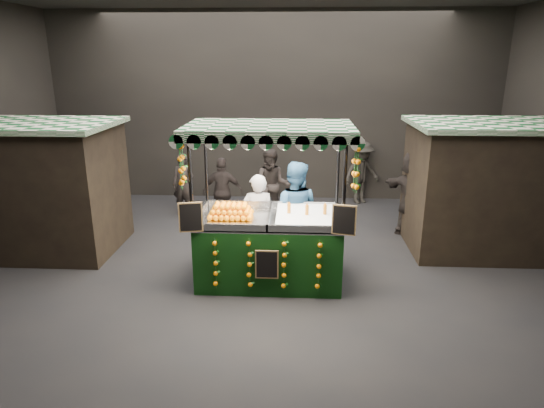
{
  "coord_description": "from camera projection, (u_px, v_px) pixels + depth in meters",
  "views": [
    {
      "loc": [
        0.67,
        -7.78,
        3.76
      ],
      "look_at": [
        0.23,
        0.31,
        1.25
      ],
      "focal_mm": 31.01,
      "sensor_mm": 36.0,
      "label": 1
    }
  ],
  "objects": [
    {
      "name": "shopper_4",
      "position": [
        101.0,
        172.0,
        12.36
      ],
      "size": [
        1.04,
        0.87,
        1.82
      ],
      "rotation": [
        0.0,
        0.0,
        3.54
      ],
      "color": "black",
      "rests_on": "ground"
    },
    {
      "name": "vendor_blue",
      "position": [
        294.0,
        212.0,
        8.89
      ],
      "size": [
        1.08,
        0.92,
        1.96
      ],
      "rotation": [
        0.0,
        0.0,
        2.94
      ],
      "color": "navy",
      "rests_on": "ground"
    },
    {
      "name": "vendor_grey",
      "position": [
        258.0,
        219.0,
        8.85
      ],
      "size": [
        0.68,
        0.5,
        1.74
      ],
      "rotation": [
        0.0,
        0.0,
        3.28
      ],
      "color": "gray",
      "rests_on": "ground"
    },
    {
      "name": "ground",
      "position": [
        259.0,
        274.0,
        8.57
      ],
      "size": [
        12.0,
        12.0,
        0.0
      ],
      "primitive_type": "plane",
      "color": "black",
      "rests_on": "ground"
    },
    {
      "name": "shopper_1",
      "position": [
        272.0,
        186.0,
        11.13
      ],
      "size": [
        0.9,
        0.73,
        1.76
      ],
      "rotation": [
        0.0,
        0.0,
        -0.08
      ],
      "color": "#2E2725",
      "rests_on": "ground"
    },
    {
      "name": "neighbour_stall_right",
      "position": [
        484.0,
        187.0,
        9.38
      ],
      "size": [
        3.0,
        2.2,
        2.6
      ],
      "color": "black",
      "rests_on": "ground"
    },
    {
      "name": "neighbour_stall_left",
      "position": [
        43.0,
        187.0,
        9.37
      ],
      "size": [
        3.0,
        2.2,
        2.6
      ],
      "color": "black",
      "rests_on": "ground"
    },
    {
      "name": "shopper_3",
      "position": [
        362.0,
        173.0,
        12.57
      ],
      "size": [
        1.25,
        1.07,
        1.67
      ],
      "rotation": [
        0.0,
        0.0,
        0.51
      ],
      "color": "black",
      "rests_on": "ground"
    },
    {
      "name": "shopper_2",
      "position": [
        223.0,
        192.0,
        10.93
      ],
      "size": [
        0.94,
        0.4,
        1.6
      ],
      "rotation": [
        0.0,
        0.0,
        3.13
      ],
      "color": "black",
      "rests_on": "ground"
    },
    {
      "name": "shopper_5",
      "position": [
        413.0,
        194.0,
        10.14
      ],
      "size": [
        1.54,
        1.77,
        1.93
      ],
      "rotation": [
        0.0,
        0.0,
        2.22
      ],
      "color": "#292321",
      "rests_on": "ground"
    },
    {
      "name": "juice_stall",
      "position": [
        270.0,
        235.0,
        8.07
      ],
      "size": [
        2.83,
        1.67,
        2.75
      ],
      "color": "black",
      "rests_on": "ground"
    },
    {
      "name": "shopper_0",
      "position": [
        183.0,
        185.0,
        11.64
      ],
      "size": [
        0.62,
        0.47,
        1.54
      ],
      "rotation": [
        0.0,
        0.0,
        -0.19
      ],
      "color": "#2D2725",
      "rests_on": "ground"
    },
    {
      "name": "market_hall",
      "position": [
        257.0,
        83.0,
        7.57
      ],
      "size": [
        12.1,
        10.1,
        5.05
      ],
      "color": "black",
      "rests_on": "ground"
    }
  ]
}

